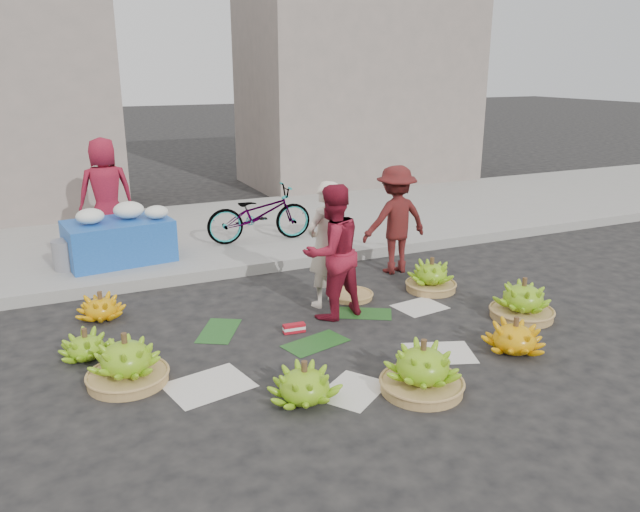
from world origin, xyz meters
name	(u,v)px	position (x,y,z in m)	size (l,w,h in m)	color
ground	(317,334)	(0.00, 0.00, 0.00)	(80.00, 80.00, 0.00)	black
curb	(249,268)	(0.00, 2.20, 0.07)	(40.00, 0.25, 0.15)	gray
sidewalk	(209,232)	(0.00, 4.30, 0.06)	(40.00, 4.00, 0.12)	gray
building_right	(358,73)	(4.50, 7.70, 2.50)	(5.00, 3.00, 5.00)	gray
newspaper_scatter	(352,366)	(0.00, -0.80, 0.00)	(3.20, 1.80, 0.00)	silver
banana_leaves	(300,328)	(-0.10, 0.20, 0.00)	(2.00, 1.00, 0.00)	#194B19
banana_bunch_0	(126,361)	(-1.93, -0.25, 0.20)	(0.72, 0.72, 0.47)	#9E7742
banana_bunch_1	(304,384)	(-0.64, -1.19, 0.16)	(0.76, 0.76, 0.36)	#5FA016
banana_bunch_2	(422,369)	(0.34, -1.44, 0.21)	(0.72, 0.72, 0.48)	#9E7742
banana_bunch_3	(515,337)	(1.58, -1.17, 0.16)	(0.73, 0.73, 0.36)	#E6A70B
banana_bunch_4	(523,300)	(2.25, -0.53, 0.20)	(0.68, 0.68, 0.46)	#9E7742
banana_bunch_5	(431,276)	(1.84, 0.62, 0.18)	(0.60, 0.60, 0.43)	#9E7742
banana_bunch_6	(86,346)	(-2.22, 0.40, 0.13)	(0.58, 0.58, 0.31)	#5FA016
banana_bunch_7	(101,307)	(-1.98, 1.37, 0.13)	(0.51, 0.51, 0.32)	#E6A70B
basket_spare	(352,296)	(0.82, 0.79, 0.03)	(0.49, 0.49, 0.06)	#9E7742
incense_stack	(294,328)	(-0.20, 0.13, 0.05)	(0.23, 0.07, 0.09)	#B01220
vendor_cream	(325,244)	(0.44, 0.74, 0.73)	(0.53, 0.35, 1.45)	beige
vendor_red	(332,252)	(0.36, 0.39, 0.74)	(0.72, 0.56, 1.48)	maroon
man_striped	(395,220)	(1.80, 1.45, 0.72)	(0.93, 0.53, 1.44)	maroon
flower_table	(119,238)	(-1.53, 3.08, 0.44)	(1.44, 1.00, 0.79)	#1A50AF
grey_bucket	(66,255)	(-2.22, 3.01, 0.31)	(0.34, 0.34, 0.39)	gray
flower_vendor	(106,192)	(-1.56, 4.04, 0.91)	(0.77, 0.50, 1.58)	maroon
bicycle	(259,214)	(0.52, 3.26, 0.54)	(1.59, 0.56, 0.84)	gray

